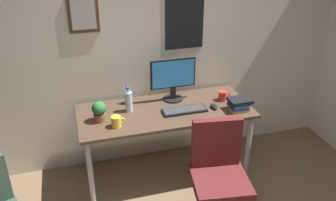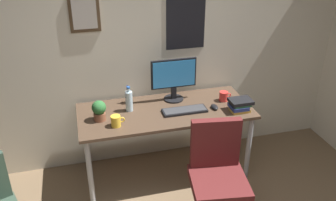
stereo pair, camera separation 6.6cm
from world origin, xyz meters
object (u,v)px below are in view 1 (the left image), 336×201
Objects in this scene: book_stack_left at (239,104)px; monitor at (173,78)px; office_chair at (218,170)px; keyboard at (184,110)px; water_bottle at (129,101)px; coffee_mug_near at (223,96)px; coffee_mug_far at (116,122)px; pen_cup at (128,98)px; potted_plant at (99,111)px; computer_mouse at (214,106)px.

monitor is at bearing 144.28° from book_stack_left.
keyboard is at bearing 97.65° from office_chair.
water_bottle is (-0.51, 0.16, 0.09)m from keyboard.
coffee_mug_near is at bearing -18.19° from monitor.
pen_cup is at bearing 66.74° from coffee_mug_far.
potted_plant is (-0.80, 0.05, 0.09)m from keyboard.
water_bottle is at bearing 20.87° from potted_plant.
pen_cup is 0.94× the size of book_stack_left.
monitor is at bearing 30.92° from coffee_mug_far.
computer_mouse is (0.33, -0.30, -0.22)m from monitor.
computer_mouse is 0.24m from book_stack_left.
office_chair is 0.72m from computer_mouse.
pen_cup is at bearing 41.26° from potted_plant.
computer_mouse is at bearing -137.66° from coffee_mug_near.
potted_plant is (-1.25, -0.08, 0.06)m from coffee_mug_near.
pen_cup is at bearing 146.81° from keyboard.
monitor reaches higher than pen_cup.
monitor reaches higher than computer_mouse.
book_stack_left is at bearing -74.41° from coffee_mug_near.
water_bottle is 0.96m from coffee_mug_near.
monitor is 3.67× the size of coffee_mug_near.
coffee_mug_far is 0.60× the size of book_stack_left.
coffee_mug_far is (-0.64, -0.38, -0.19)m from monitor.
office_chair is at bearing -53.78° from water_bottle.
coffee_mug_far is 0.64× the size of pen_cup.
keyboard is 3.91× the size of computer_mouse.
book_stack_left is (1.01, -0.43, 0.01)m from pen_cup.
office_chair is 1.07m from water_bottle.
keyboard is (-0.09, 0.66, 0.24)m from office_chair.
coffee_mug_far reaches higher than computer_mouse.
computer_mouse is 1.11m from potted_plant.
coffee_mug_far is (-1.12, -0.22, 0.00)m from coffee_mug_near.
coffee_mug_near reaches higher than keyboard.
potted_plant is at bearing -138.74° from pen_cup.
keyboard is at bearing -83.49° from monitor.
pen_cup is at bearing 157.01° from computer_mouse.
pen_cup is (-0.46, 0.04, -0.19)m from monitor.
book_stack_left is (0.22, -0.10, 0.04)m from computer_mouse.
office_chair reaches higher than coffee_mug_far.
pen_cup is (0.18, 0.42, 0.00)m from coffee_mug_far.
water_bottle is at bearing -165.40° from monitor.
coffee_mug_far is at bearing -171.51° from keyboard.
monitor is at bearing -4.77° from pen_cup.
coffee_mug_near is at bearing 105.59° from book_stack_left.
potted_plant reaches higher than keyboard.
pen_cup is at bearing 120.57° from office_chair.
monitor reaches higher than coffee_mug_far.
monitor reaches higher than water_bottle.
water_bottle reaches higher than computer_mouse.
monitor is 3.62× the size of coffee_mug_far.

